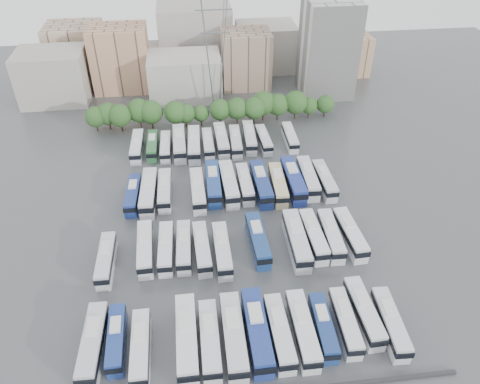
{
  "coord_description": "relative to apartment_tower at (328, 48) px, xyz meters",
  "views": [
    {
      "loc": [
        -5.78,
        -65.81,
        58.24
      ],
      "look_at": [
        3.25,
        7.95,
        3.0
      ],
      "focal_mm": 35.0,
      "sensor_mm": 36.0,
      "label": 1
    }
  ],
  "objects": [
    {
      "name": "bus_r2_s3",
      "position": [
        -45.71,
        -45.93,
        -11.17
      ],
      "size": [
        2.73,
        11.88,
        3.72
      ],
      "rotation": [
        0.0,
        0.0,
        -0.01
      ],
      "color": "silver",
      "rests_on": "ground"
    },
    {
      "name": "ground",
      "position": [
        -34.0,
        -58.0,
        -13.0
      ],
      "size": [
        220.0,
        220.0,
        0.0
      ],
      "primitive_type": "plane",
      "color": "#424447",
      "rests_on": "ground"
    },
    {
      "name": "bus_r0_s13",
      "position": [
        -12.54,
        -83.23,
        -11.2
      ],
      "size": [
        3.12,
        11.81,
        3.67
      ],
      "rotation": [
        0.0,
        0.0,
        -0.05
      ],
      "color": "silver",
      "rests_on": "ground"
    },
    {
      "name": "bus_r1_s2",
      "position": [
        -48.96,
        -62.85,
        -11.15
      ],
      "size": [
        3.04,
        12.11,
        3.77
      ],
      "rotation": [
        0.0,
        0.0,
        0.04
      ],
      "color": "silver",
      "rests_on": "ground"
    },
    {
      "name": "bus_r2_s10",
      "position": [
        -22.43,
        -46.92,
        -11.1
      ],
      "size": [
        3.2,
        12.44,
        3.87
      ],
      "rotation": [
        0.0,
        0.0,
        -0.04
      ],
      "color": "beige",
      "rests_on": "ground"
    },
    {
      "name": "bus_r1_s13",
      "position": [
        -12.38,
        -63.55,
        -11.13
      ],
      "size": [
        3.27,
        12.26,
        3.81
      ],
      "rotation": [
        0.0,
        0.0,
        0.05
      ],
      "color": "silver",
      "rests_on": "ground"
    },
    {
      "name": "bus_r0_s0",
      "position": [
        -55.42,
        -81.64,
        -11.06
      ],
      "size": [
        3.16,
        12.69,
        3.96
      ],
      "rotation": [
        0.0,
        0.0,
        -0.03
      ],
      "color": "silver",
      "rests_on": "ground"
    },
    {
      "name": "bus_r3_s5",
      "position": [
        -38.97,
        -28.71,
        -11.01
      ],
      "size": [
        3.29,
        13.02,
        4.06
      ],
      "rotation": [
        0.0,
        0.0,
        -0.04
      ],
      "color": "silver",
      "rests_on": "ground"
    },
    {
      "name": "bus_r1_s3",
      "position": [
        -45.38,
        -63.12,
        -11.24
      ],
      "size": [
        2.75,
        11.48,
        3.58
      ],
      "rotation": [
        0.0,
        0.0,
        -0.02
      ],
      "color": "silver",
      "rests_on": "ground"
    },
    {
      "name": "bus_r2_s5",
      "position": [
        -39.03,
        -46.92,
        -11.09
      ],
      "size": [
        2.89,
        12.42,
        3.88
      ],
      "rotation": [
        0.0,
        0.0,
        0.02
      ],
      "color": "silver",
      "rests_on": "ground"
    },
    {
      "name": "bus_r3_s1",
      "position": [
        -52.24,
        -27.69,
        -11.2
      ],
      "size": [
        2.82,
        11.73,
        3.66
      ],
      "rotation": [
        0.0,
        0.0,
        -0.02
      ],
      "color": "silver",
      "rests_on": "ground"
    },
    {
      "name": "bus_r1_s4",
      "position": [
        -42.26,
        -63.09,
        -11.25
      ],
      "size": [
        2.8,
        11.42,
        3.56
      ],
      "rotation": [
        0.0,
        0.0,
        -0.03
      ],
      "color": "silver",
      "rests_on": "ground"
    },
    {
      "name": "electricity_pylon",
      "position": [
        -32.0,
        -8.0,
        5.66
      ],
      "size": [
        9.0,
        6.91,
        33.83
      ],
      "color": "slate",
      "rests_on": "ground"
    },
    {
      "name": "bus_r3_s3",
      "position": [
        -45.63,
        -28.45,
        -11.34
      ],
      "size": [
        2.53,
        10.82,
        3.38
      ],
      "rotation": [
        0.0,
        0.0,
        -0.02
      ],
      "color": "silver",
      "rests_on": "ground"
    },
    {
      "name": "bus_r2_s7",
      "position": [
        -32.54,
        -45.55,
        -10.97
      ],
      "size": [
        3.27,
        13.27,
        4.14
      ],
      "rotation": [
        0.0,
        0.0,
        0.03
      ],
      "color": "silver",
      "rests_on": "ground"
    },
    {
      "name": "bus_r3_s9",
      "position": [
        -25.63,
        -26.91,
        -11.15
      ],
      "size": [
        3.13,
        12.08,
        3.76
      ],
      "rotation": [
        0.0,
        0.0,
        -0.04
      ],
      "color": "silver",
      "rests_on": "ground"
    },
    {
      "name": "city_buildings",
      "position": [
        -41.46,
        13.86,
        -5.13
      ],
      "size": [
        102.0,
        35.0,
        20.0
      ],
      "color": "#9E998E",
      "rests_on": "ground"
    },
    {
      "name": "bus_r0_s10",
      "position": [
        -22.48,
        -82.58,
        -11.31
      ],
      "size": [
        2.81,
        11.05,
        3.44
      ],
      "rotation": [
        0.0,
        0.0,
        -0.04
      ],
      "color": "navy",
      "rests_on": "ground"
    },
    {
      "name": "bus_r0_s8",
      "position": [
        -29.06,
        -82.9,
        -11.13
      ],
      "size": [
        2.83,
        12.21,
        3.82
      ],
      "rotation": [
        0.0,
        0.0,
        0.01
      ],
      "color": "silver",
      "rests_on": "ground"
    },
    {
      "name": "bus_r0_s9",
      "position": [
        -25.63,
        -82.85,
        -11.06
      ],
      "size": [
        2.8,
        12.63,
        3.96
      ],
      "rotation": [
        0.0,
        0.0,
        -0.0
      ],
      "color": "silver",
      "rests_on": "ground"
    },
    {
      "name": "bus_r0_s5",
      "position": [
        -39.08,
        -82.93,
        -11.11
      ],
      "size": [
        2.71,
        12.27,
        3.85
      ],
      "rotation": [
        0.0,
        0.0,
        -0.0
      ],
      "color": "silver",
      "rests_on": "ground"
    },
    {
      "name": "bus_r1_s0",
      "position": [
        -55.46,
        -64.73,
        -11.25
      ],
      "size": [
        2.61,
        11.4,
        3.57
      ],
      "rotation": [
        0.0,
        0.0,
        -0.01
      ],
      "color": "silver",
      "rests_on": "ground"
    },
    {
      "name": "bus_r1_s12",
      "position": [
        -15.91,
        -63.44,
        -11.16
      ],
      "size": [
        2.99,
        12.0,
        3.74
      ],
      "rotation": [
        0.0,
        0.0,
        -0.03
      ],
      "color": "silver",
      "rests_on": "ground"
    },
    {
      "name": "bus_r3_s7",
      "position": [
        -32.45,
        -27.48,
        -11.07
      ],
      "size": [
        2.95,
        12.59,
        3.94
      ],
      "rotation": [
        0.0,
        0.0,
        0.02
      ],
      "color": "silver",
      "rests_on": "ground"
    },
    {
      "name": "bus_r2_s11",
      "position": [
        -19.06,
        -46.02,
        -10.89
      ],
      "size": [
        3.14,
        13.71,
        4.29
      ],
      "rotation": [
        0.0,
        0.0,
        0.01
      ],
      "color": "navy",
      "rests_on": "ground"
    },
    {
      "name": "bus_r3_s8",
      "position": [
        -29.16,
        -28.3,
        -11.22
      ],
      "size": [
        2.95,
        11.66,
        3.63
      ],
      "rotation": [
        0.0,
        0.0,
        -0.04
      ],
      "color": "silver",
      "rests_on": "ground"
    },
    {
      "name": "bus_r0_s1",
      "position": [
        -52.31,
        -81.06,
        -11.33
      ],
      "size": [
        2.66,
        10.92,
        3.41
      ],
      "rotation": [
        0.0,
        0.0,
        0.03
      ],
      "color": "navy",
      "rests_on": "ground"
    },
    {
      "name": "apartment_tower",
      "position": [
        0.0,
        0.0,
        0.0
      ],
      "size": [
        14.0,
        14.0,
        26.0
      ],
      "primitive_type": "cube",
      "color": "silver",
      "rests_on": "ground"
    },
    {
      "name": "bus_r2_s6",
      "position": [
        -35.71,
        -44.99,
        -10.99
      ],
      "size": [
        3.09,
        13.12,
        4.1
      ],
      "rotation": [
        0.0,
        0.0,
        -0.02
      ],
      "color": "navy",
      "rests_on": "ground"
    },
    {
      "name": "tree_line",
      "position": [
        -34.64,
        -15.87,
        -8.67
      ],
      "size": [
        63.88,
        7.63,
        7.97
      ],
      "color": "black",
      "rests_on": "ground"
    },
    {
      "name": "bus_r2_s2",
      "position": [
        -48.89,
        -46.62,
        -10.94
      ],
      "size": [
        3.43,
        13.47,
        4.19
      ],
      "rotation": [
        0.0,
        0.0,
        -0.04
      ],
      "color": "silver",
      "rests_on": "ground"
    },
    {
      "name": "bus_r0_s4",
      "position": [
        -42.32,
        -82.39,
        -10.91
      ],
      "size": [
        3.02,
        13.58,
        4.26
      ],
      "rotation": [
        0.0,
        0.0,
        0.0
      ],
      "color": "white",
      "rests_on": "ground"
    },
    {
      "name": "bus_r3_s12",
      "position": [
        -15.84,
        -27.69,
        -11.32
      ],
      "size": [
        2.55,
        10.94,
        3.42
      ],
      "rotation": [
        0.0,
        0.0,
        -0.02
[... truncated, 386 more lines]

